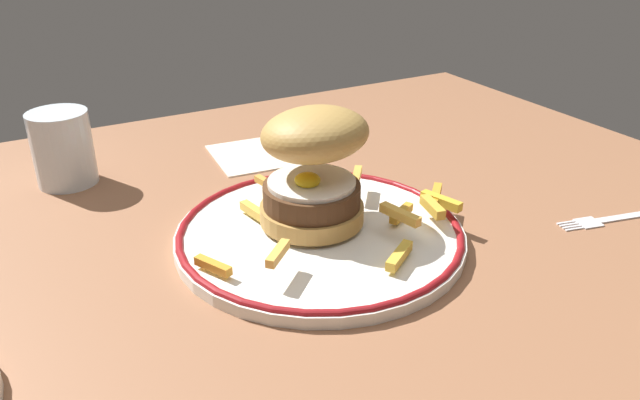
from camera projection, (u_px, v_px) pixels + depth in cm
name	position (u px, v px, depth cm)	size (l,w,h in cm)	color
ground_plane	(294.00, 287.00, 59.34)	(118.11, 99.85, 4.00)	#8C5C3E
dinner_plate	(320.00, 233.00, 62.98)	(29.33, 29.33, 1.60)	white
burger	(313.00, 163.00, 62.01)	(14.11, 14.42, 12.09)	#B48440
fries_pile	(367.00, 214.00, 62.39)	(28.56, 22.66, 2.69)	gold
water_glass	(64.00, 152.00, 74.33)	(7.05, 7.05, 8.99)	silver
fork	(615.00, 218.00, 67.36)	(14.36, 4.46, 0.36)	silver
napkin	(259.00, 153.00, 84.07)	(12.00, 11.58, 0.40)	silver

